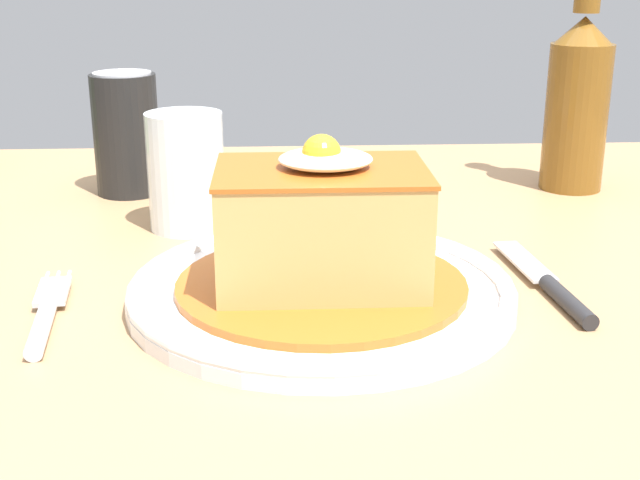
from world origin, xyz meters
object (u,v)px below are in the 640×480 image
object	(u,v)px
fork	(45,316)
beer_bottle_amber	(578,94)
soda_can	(126,134)
main_plate	(321,290)
knife	(554,289)
drinking_glass	(186,179)

from	to	relation	value
fork	beer_bottle_amber	distance (m)	0.58
soda_can	beer_bottle_amber	size ratio (longest dim) A/B	0.47
main_plate	knife	bearing A→B (deg)	0.38
knife	soda_can	distance (m)	0.47
soda_can	drinking_glass	size ratio (longest dim) A/B	1.18
knife	beer_bottle_amber	world-z (taller)	beer_bottle_amber
fork	knife	world-z (taller)	same
knife	beer_bottle_amber	distance (m)	0.33
main_plate	drinking_glass	world-z (taller)	drinking_glass
soda_can	beer_bottle_amber	distance (m)	0.46
main_plate	fork	world-z (taller)	main_plate
knife	drinking_glass	world-z (taller)	drinking_glass
fork	soda_can	size ratio (longest dim) A/B	1.14
fork	knife	bearing A→B (deg)	4.76
beer_bottle_amber	drinking_glass	bearing A→B (deg)	-163.39
beer_bottle_amber	drinking_glass	world-z (taller)	beer_bottle_amber
main_plate	fork	xyz separation A→B (m)	(-0.19, -0.03, -0.00)
beer_bottle_amber	knife	bearing A→B (deg)	-110.42
main_plate	beer_bottle_amber	world-z (taller)	beer_bottle_amber
main_plate	fork	distance (m)	0.19
beer_bottle_amber	drinking_glass	distance (m)	0.41
main_plate	drinking_glass	distance (m)	0.21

